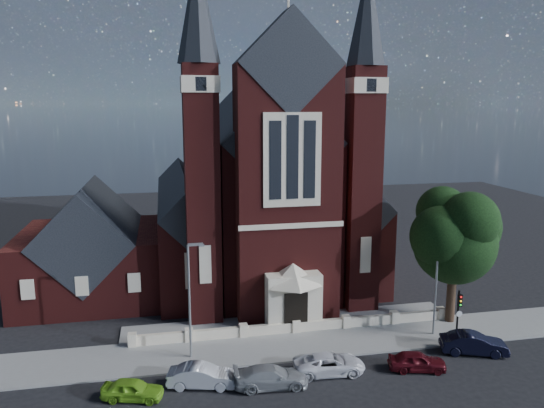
{
  "coord_description": "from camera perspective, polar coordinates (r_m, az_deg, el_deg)",
  "views": [
    {
      "loc": [
        -9.39,
        -30.01,
        17.09
      ],
      "look_at": [
        -0.7,
        12.0,
        8.97
      ],
      "focal_mm": 35.0,
      "sensor_mm": 36.0,
      "label": 1
    }
  ],
  "objects": [
    {
      "name": "car_navy",
      "position": [
        40.48,
        20.87,
        -13.84
      ],
      "size": [
        4.76,
        2.93,
        1.48
      ],
      "primitive_type": "imported",
      "rotation": [
        0.0,
        0.0,
        1.24
      ],
      "color": "black",
      "rests_on": "ground"
    },
    {
      "name": "parish_hall",
      "position": [
        50.2,
        -18.9,
        -4.97
      ],
      "size": [
        12.0,
        12.2,
        10.24
      ],
      "color": "#4D1614",
      "rests_on": "ground"
    },
    {
      "name": "traffic_signal",
      "position": [
        40.96,
        19.44,
        -10.66
      ],
      "size": [
        0.28,
        0.42,
        4.0
      ],
      "color": "black",
      "rests_on": "ground"
    },
    {
      "name": "pavement_strip",
      "position": [
        39.64,
        3.3,
        -14.84
      ],
      "size": [
        60.0,
        5.0,
        0.12
      ],
      "primitive_type": "cube",
      "color": "gray",
      "rests_on": "ground"
    },
    {
      "name": "car_dark_red",
      "position": [
        37.14,
        15.33,
        -15.99
      ],
      "size": [
        3.95,
        2.34,
        1.26
      ],
      "primitive_type": "imported",
      "rotation": [
        0.0,
        0.0,
        1.33
      ],
      "color": "#4C0D14",
      "rests_on": "ground"
    },
    {
      "name": "forecourt_wall",
      "position": [
        41.39,
        2.56,
        -13.68
      ],
      "size": [
        24.0,
        0.4,
        0.9
      ],
      "primitive_type": "cube",
      "color": "beige",
      "rests_on": "ground"
    },
    {
      "name": "street_lamp_right",
      "position": [
        41.13,
        17.38,
        -7.46
      ],
      "size": [
        1.16,
        0.22,
        8.09
      ],
      "color": "gray",
      "rests_on": "ground"
    },
    {
      "name": "street_tree",
      "position": [
        43.15,
        19.39,
        -3.48
      ],
      "size": [
        6.4,
        6.6,
        10.7
      ],
      "color": "black",
      "rests_on": "ground"
    },
    {
      "name": "forecourt_paving",
      "position": [
        43.16,
        1.9,
        -12.61
      ],
      "size": [
        26.0,
        3.0,
        0.14
      ],
      "primitive_type": "cube",
      "color": "gray",
      "rests_on": "ground"
    },
    {
      "name": "car_silver_a",
      "position": [
        34.38,
        -7.55,
        -17.87
      ],
      "size": [
        4.41,
        2.35,
        1.38
      ],
      "primitive_type": "imported",
      "rotation": [
        0.0,
        0.0,
        1.35
      ],
      "color": "#BABCC3",
      "rests_on": "ground"
    },
    {
      "name": "car_white_suv",
      "position": [
        35.78,
        6.18,
        -16.72
      ],
      "size": [
        4.73,
        2.4,
        1.28
      ],
      "primitive_type": "imported",
      "rotation": [
        0.0,
        0.0,
        1.51
      ],
      "color": "white",
      "rests_on": "ground"
    },
    {
      "name": "car_lime_van",
      "position": [
        33.9,
        -14.77,
        -18.74
      ],
      "size": [
        3.86,
        2.33,
        1.23
      ],
      "primitive_type": "imported",
      "rotation": [
        0.0,
        0.0,
        1.31
      ],
      "color": "#76BA25",
      "rests_on": "ground"
    },
    {
      "name": "ground",
      "position": [
        49.05,
        0.09,
        -9.67
      ],
      "size": [
        120.0,
        120.0,
        0.0
      ],
      "primitive_type": "plane",
      "color": "black",
      "rests_on": "ground"
    },
    {
      "name": "street_lamp_left",
      "position": [
        36.26,
        -8.75,
        -9.56
      ],
      "size": [
        1.16,
        0.22,
        8.09
      ],
      "color": "gray",
      "rests_on": "ground"
    },
    {
      "name": "church",
      "position": [
        54.51,
        -1.61,
        1.32
      ],
      "size": [
        20.01,
        34.9,
        29.2
      ],
      "color": "#4D1614",
      "rests_on": "ground"
    },
    {
      "name": "car_silver_b",
      "position": [
        34.08,
        -0.12,
        -18.09
      ],
      "size": [
        4.68,
        2.14,
        1.33
      ],
      "primitive_type": "imported",
      "rotation": [
        0.0,
        0.0,
        1.51
      ],
      "color": "gray",
      "rests_on": "ground"
    }
  ]
}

